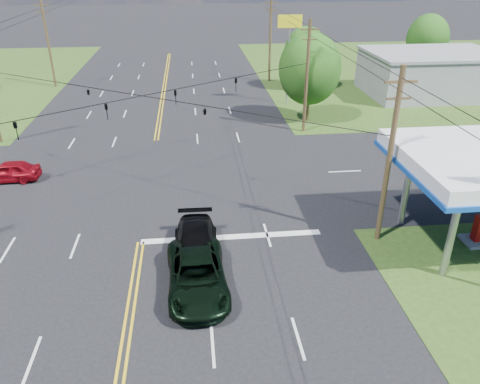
{
  "coord_description": "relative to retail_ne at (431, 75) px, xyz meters",
  "views": [
    {
      "loc": [
        3.1,
        -18.05,
        13.95
      ],
      "look_at": [
        5.68,
        6.0,
        1.78
      ],
      "focal_mm": 35.0,
      "sensor_mm": 36.0,
      "label": 1
    }
  ],
  "objects": [
    {
      "name": "sedan_red",
      "position": [
        -39.7,
        -19.0,
        -1.49
      ],
      "size": [
        4.18,
        1.71,
        1.42
      ],
      "primitive_type": "imported",
      "rotation": [
        0.0,
        0.0,
        -1.56
      ],
      "color": "maroon",
      "rests_on": "ground"
    },
    {
      "name": "span_wire_signals",
      "position": [
        -30.0,
        -20.0,
        3.8
      ],
      "size": [
        26.0,
        18.0,
        1.13
      ],
      "color": "black",
      "rests_on": "ground"
    },
    {
      "name": "pole_se",
      "position": [
        -17.0,
        -29.0,
        2.72
      ],
      "size": [
        1.6,
        0.28,
        9.5
      ],
      "color": "#42311C",
      "rests_on": "ground"
    },
    {
      "name": "ground",
      "position": [
        -30.0,
        -20.0,
        -2.2
      ],
      "size": [
        280.0,
        280.0,
        0.0
      ],
      "primitive_type": "plane",
      "color": "black",
      "rests_on": "ground"
    },
    {
      "name": "tree_far_r",
      "position": [
        4.0,
        10.0,
        2.34
      ],
      "size": [
        5.32,
        5.32,
        7.63
      ],
      "color": "#42311C",
      "rests_on": "ground"
    },
    {
      "name": "polesign_ne",
      "position": [
        -16.77,
        -2.02,
        4.85
      ],
      "size": [
        2.44,
        0.25,
        8.9
      ],
      "color": "#A5A5AA",
      "rests_on": "ground"
    },
    {
      "name": "pole_right_far",
      "position": [
        -17.0,
        8.0,
        2.97
      ],
      "size": [
        1.6,
        0.28,
        10.0
      ],
      "color": "#42311C",
      "rests_on": "ground"
    },
    {
      "name": "tree_right_b",
      "position": [
        -13.5,
        4.0,
        2.02
      ],
      "size": [
        4.94,
        4.94,
        7.09
      ],
      "color": "#42311C",
      "rests_on": "ground"
    },
    {
      "name": "pole_ne",
      "position": [
        -17.0,
        -11.0,
        2.72
      ],
      "size": [
        1.6,
        0.28,
        9.5
      ],
      "color": "#42311C",
      "rests_on": "ground"
    },
    {
      "name": "pickup_dkgreen",
      "position": [
        -27.0,
        -32.37,
        -1.39
      ],
      "size": [
        2.92,
        5.94,
        1.62
      ],
      "primitive_type": "imported",
      "rotation": [
        0.0,
        0.0,
        0.04
      ],
      "color": "black",
      "rests_on": "ground"
    },
    {
      "name": "retail_ne",
      "position": [
        0.0,
        0.0,
        0.0
      ],
      "size": [
        14.0,
        10.0,
        4.4
      ],
      "primitive_type": "cube",
      "color": "gray",
      "rests_on": "ground"
    },
    {
      "name": "grass_ne",
      "position": [
        5.0,
        12.0,
        -2.2
      ],
      "size": [
        46.0,
        48.0,
        0.03
      ],
      "primitive_type": "cube",
      "color": "#2A4516",
      "rests_on": "ground"
    },
    {
      "name": "power_lines",
      "position": [
        -30.0,
        -22.0,
        6.4
      ],
      "size": [
        26.04,
        100.0,
        0.64
      ],
      "color": "black",
      "rests_on": "ground"
    },
    {
      "name": "pole_left_far",
      "position": [
        -43.0,
        8.0,
        2.97
      ],
      "size": [
        1.6,
        0.28,
        10.0
      ],
      "color": "#42311C",
      "rests_on": "ground"
    },
    {
      "name": "suv_black",
      "position": [
        -27.0,
        -29.93,
        -1.4
      ],
      "size": [
        2.33,
        5.55,
        1.6
      ],
      "primitive_type": "imported",
      "rotation": [
        0.0,
        0.0,
        -0.02
      ],
      "color": "black",
      "rests_on": "ground"
    },
    {
      "name": "tree_right_a",
      "position": [
        -16.0,
        -8.0,
        2.67
      ],
      "size": [
        5.7,
        5.7,
        8.18
      ],
      "color": "#42311C",
      "rests_on": "ground"
    },
    {
      "name": "stop_bar",
      "position": [
        -25.0,
        -28.0,
        -2.2
      ],
      "size": [
        10.0,
        0.5,
        0.02
      ],
      "primitive_type": "cube",
      "color": "silver",
      "rests_on": "ground"
    }
  ]
}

